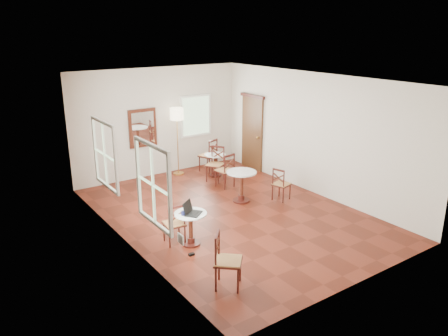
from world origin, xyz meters
name	(u,v)px	position (x,y,z in m)	size (l,w,h in m)	color
ground	(232,213)	(0.00, 0.00, 0.00)	(7.00, 7.00, 0.00)	#5D1D10
room_shell	(222,130)	(-0.06, 0.27, 1.89)	(5.02, 7.02, 3.01)	beige
cafe_table_near	(191,225)	(-1.51, -0.76, 0.41)	(0.62, 0.62, 0.66)	#441711
cafe_table_mid	(241,183)	(0.62, 0.46, 0.47)	(0.72, 0.72, 0.76)	#441711
cafe_table_back	(215,162)	(1.17, 2.42, 0.39)	(0.60, 0.60, 0.63)	#441711
chair_near_a	(174,224)	(-1.74, -0.54, 0.41)	(0.43, 0.43, 0.83)	#441711
chair_near_b	(227,261)	(-1.78, -2.34, 0.47)	(0.61, 0.61, 0.94)	#441711
chair_mid_a	(226,170)	(0.89, 1.51, 0.45)	(0.48, 0.48, 0.91)	#441711
chair_mid_b	(281,184)	(1.46, -0.01, 0.41)	(0.46, 0.46, 0.82)	#441711
chair_back_a	(209,155)	(1.26, 2.87, 0.48)	(0.56, 0.56, 0.96)	#441711
chair_back_b	(216,164)	(0.96, 2.08, 0.47)	(0.60, 0.60, 0.94)	#441711
floor_lamp	(177,118)	(0.39, 3.15, 1.61)	(0.37, 0.37, 1.91)	#BF8C3F
laptop	(191,211)	(-1.52, -0.80, 0.72)	(0.43, 0.42, 0.24)	black
mouse	(191,211)	(-1.47, -0.70, 0.68)	(0.08, 0.05, 0.03)	black
navy_mug	(183,213)	(-1.68, -0.77, 0.70)	(0.10, 0.07, 0.08)	black
water_glass	(188,210)	(-1.55, -0.73, 0.71)	(0.06, 0.06, 0.10)	white
power_adapter	(191,254)	(-1.74, -1.14, 0.02)	(0.11, 0.06, 0.04)	black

